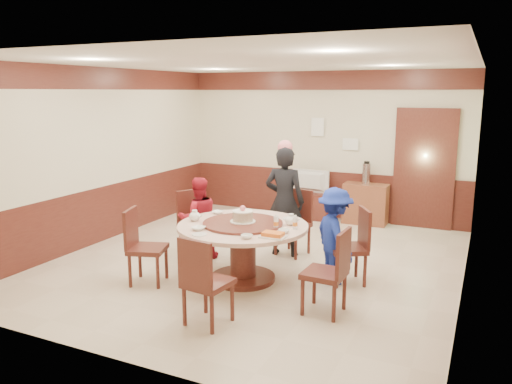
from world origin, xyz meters
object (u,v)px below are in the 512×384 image
at_px(shrimp_platter, 273,235).
at_px(thermos, 366,174).
at_px(television, 309,181).
at_px(side_cabinet, 365,204).
at_px(birthday_cake, 243,216).
at_px(person_red, 198,218).
at_px(person_standing, 285,201).
at_px(banquet_table, 243,241).
at_px(person_blue, 335,236).
at_px(tv_stand, 309,205).

height_order(shrimp_platter, thermos, thermos).
xyz_separation_m(television, side_cabinet, (1.10, 0.03, -0.34)).
bearing_deg(thermos, television, -178.43).
height_order(birthday_cake, television, birthday_cake).
distance_m(person_red, birthday_cake, 1.13).
relative_size(person_standing, shrimp_platter, 5.47).
distance_m(banquet_table, person_blue, 1.18).
bearing_deg(thermos, tv_stand, -178.43).
bearing_deg(person_standing, tv_stand, -84.42).
distance_m(tv_stand, thermos, 1.29).
xyz_separation_m(banquet_table, side_cabinet, (0.79, 3.51, -0.16)).
bearing_deg(side_cabinet, shrimp_platter, -93.09).
bearing_deg(person_blue, television, -17.04).
bearing_deg(thermos, person_standing, -106.41).
bearing_deg(person_standing, banquet_table, 80.81).
height_order(person_standing, tv_stand, person_standing).
height_order(birthday_cake, tv_stand, birthday_cake).
height_order(banquet_table, side_cabinet, banquet_table).
distance_m(person_red, television, 3.04).
relative_size(tv_stand, television, 1.12).
distance_m(person_standing, tv_stand, 2.40).
bearing_deg(person_standing, person_red, 26.98).
xyz_separation_m(person_standing, side_cabinet, (0.69, 2.32, -0.45)).
relative_size(person_standing, thermos, 4.32).
bearing_deg(television, birthday_cake, 100.13).
distance_m(side_cabinet, thermos, 0.57).
relative_size(tv_stand, thermos, 2.24).
bearing_deg(person_red, birthday_cake, 112.23).
xyz_separation_m(person_red, tv_stand, (0.68, 2.96, -0.35)).
bearing_deg(side_cabinet, thermos, 180.00).
bearing_deg(birthday_cake, person_standing, 84.90).
bearing_deg(banquet_table, person_red, 152.08).
xyz_separation_m(shrimp_platter, thermos, (0.20, 3.88, 0.16)).
relative_size(person_blue, birthday_cake, 3.79).
height_order(tv_stand, side_cabinet, side_cabinet).
bearing_deg(tv_stand, birthday_cake, -84.99).
bearing_deg(shrimp_platter, side_cabinet, 86.91).
height_order(person_red, thermos, person_red).
bearing_deg(person_blue, tv_stand, -17.04).
bearing_deg(television, person_red, 82.20).
relative_size(shrimp_platter, television, 0.40).
relative_size(television, side_cabinet, 0.94).
distance_m(shrimp_platter, tv_stand, 3.99).
xyz_separation_m(person_blue, television, (-1.41, 3.07, 0.10)).
distance_m(birthday_cake, television, 3.48).
distance_m(person_standing, person_blue, 1.28).
relative_size(television, thermos, 1.99).
relative_size(banquet_table, person_blue, 1.35).
distance_m(person_standing, television, 2.33).
height_order(tv_stand, television, television).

